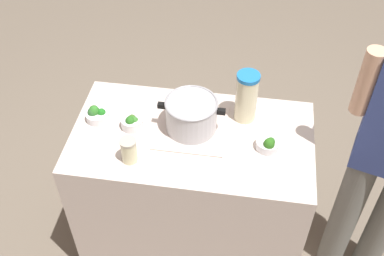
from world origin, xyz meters
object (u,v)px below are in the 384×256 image
object	(u,v)px
cooking_pot	(191,114)
broccoli_bowl_front	(132,122)
broccoli_bowl_center	(268,144)
broccoli_bowl_back	(97,114)
lemonade_pitcher	(246,97)
mason_jar	(129,150)

from	to	relation	value
cooking_pot	broccoli_bowl_front	world-z (taller)	cooking_pot
broccoli_bowl_front	broccoli_bowl_center	xyz separation A→B (m)	(0.65, -0.04, -0.00)
broccoli_bowl_center	broccoli_bowl_back	distance (m)	0.83
lemonade_pitcher	broccoli_bowl_center	bearing A→B (deg)	-57.82
broccoli_bowl_front	broccoli_bowl_back	distance (m)	0.18
cooking_pot	lemonade_pitcher	world-z (taller)	lemonade_pitcher
cooking_pot	broccoli_bowl_front	distance (m)	0.29
broccoli_bowl_front	mason_jar	bearing A→B (deg)	-79.40
mason_jar	broccoli_bowl_back	xyz separation A→B (m)	(-0.22, 0.23, -0.03)
lemonade_pitcher	broccoli_bowl_front	size ratio (longest dim) A/B	2.48
cooking_pot	mason_jar	distance (m)	0.34
lemonade_pitcher	broccoli_bowl_center	size ratio (longest dim) A/B	2.43
cooking_pot	broccoli_bowl_back	distance (m)	0.47
broccoli_bowl_front	broccoli_bowl_back	bearing A→B (deg)	171.83
lemonade_pitcher	mason_jar	world-z (taller)	lemonade_pitcher
cooking_pot	mason_jar	size ratio (longest dim) A/B	2.54
mason_jar	broccoli_bowl_front	size ratio (longest dim) A/B	1.17
lemonade_pitcher	broccoli_bowl_center	xyz separation A→B (m)	(0.12, -0.19, -0.10)
cooking_pot	broccoli_bowl_front	xyz separation A→B (m)	(-0.28, -0.03, -0.06)
broccoli_bowl_front	broccoli_bowl_back	world-z (taller)	broccoli_bowl_back
cooking_pot	lemonade_pitcher	xyz separation A→B (m)	(0.25, 0.12, 0.04)
broccoli_bowl_front	broccoli_bowl_center	bearing A→B (deg)	-3.96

